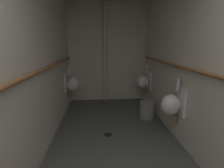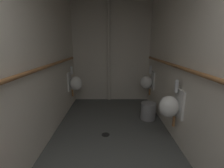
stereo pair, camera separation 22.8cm
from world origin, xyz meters
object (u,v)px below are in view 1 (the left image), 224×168
at_px(standpipe_back_wall, 105,54).
at_px(waste_bin, 147,110).
at_px(floor_drain, 108,135).
at_px(urinal_right_mid, 172,104).
at_px(urinal_left_mid, 72,84).
at_px(urinal_right_far, 144,81).

height_order(standpipe_back_wall, waste_bin, standpipe_back_wall).
bearing_deg(floor_drain, urinal_right_mid, -13.01).
bearing_deg(standpipe_back_wall, waste_bin, -54.07).
distance_m(urinal_left_mid, floor_drain, 1.62).
distance_m(urinal_right_mid, floor_drain, 1.21).
relative_size(urinal_left_mid, urinal_right_far, 1.00).
relative_size(urinal_right_far, floor_drain, 5.39).
xyz_separation_m(urinal_right_mid, urinal_right_far, (0.00, 1.60, 0.00)).
distance_m(urinal_right_far, floor_drain, 1.81).
distance_m(urinal_left_mid, waste_bin, 1.85).
distance_m(urinal_right_mid, standpipe_back_wall, 2.34).
distance_m(urinal_right_mid, waste_bin, 0.98).
height_order(urinal_right_mid, waste_bin, urinal_right_mid).
relative_size(urinal_left_mid, floor_drain, 5.39).
xyz_separation_m(urinal_right_mid, standpipe_back_wall, (-0.97, 2.02, 0.68)).
bearing_deg(waste_bin, standpipe_back_wall, 125.93).
relative_size(standpipe_back_wall, floor_drain, 18.39).
relative_size(urinal_right_mid, waste_bin, 2.13).
bearing_deg(waste_bin, urinal_left_mid, 158.65).
bearing_deg(urinal_right_far, waste_bin, -99.06).
bearing_deg(urinal_right_mid, floor_drain, 166.99).
relative_size(urinal_left_mid, urinal_right_mid, 1.00).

